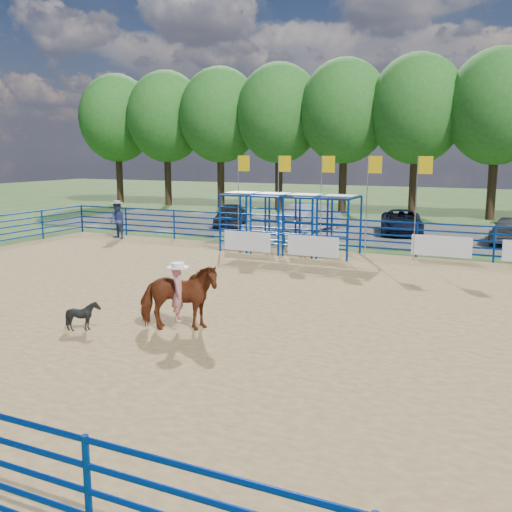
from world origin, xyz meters
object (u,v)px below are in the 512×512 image
object	(u,v)px
spectator_cowboy	(118,220)
car_b	(310,217)
calf	(83,316)
car_a	(230,215)
car_c	(401,222)
horse_and_rider	(178,295)
car_d	(512,230)

from	to	relation	value
spectator_cowboy	car_b	world-z (taller)	spectator_cowboy
calf	car_a	size ratio (longest dim) A/B	0.19
car_c	calf	bearing A→B (deg)	-113.42
car_a	car_b	size ratio (longest dim) A/B	0.83
car_a	car_c	xyz separation A→B (m)	(9.84, 1.10, -0.03)
spectator_cowboy	horse_and_rider	bearing A→B (deg)	-46.30
car_b	car_c	size ratio (longest dim) A/B	1.03
horse_and_rider	spectator_cowboy	bearing A→B (deg)	133.70
spectator_cowboy	car_b	bearing A→B (deg)	40.69
horse_and_rider	car_a	xyz separation A→B (m)	(-8.23, 18.44, -0.24)
car_b	car_d	bearing A→B (deg)	-170.42
horse_and_rider	car_d	size ratio (longest dim) A/B	0.54
spectator_cowboy	car_b	size ratio (longest dim) A/B	0.40
horse_and_rider	car_d	xyz separation A→B (m)	(7.10, 18.46, -0.28)
horse_and_rider	calf	xyz separation A→B (m)	(-2.13, -1.01, -0.53)
spectator_cowboy	car_b	xyz separation A→B (m)	(7.89, 6.78, -0.18)
horse_and_rider	car_d	world-z (taller)	horse_and_rider
calf	car_d	world-z (taller)	car_d
horse_and_rider	car_c	distance (m)	19.62
car_a	car_b	bearing A→B (deg)	-19.51
car_a	car_d	distance (m)	15.33
car_b	calf	bearing A→B (deg)	102.00
horse_and_rider	car_b	world-z (taller)	horse_and_rider
calf	car_d	bearing A→B (deg)	-12.97
car_c	car_d	bearing A→B (deg)	-24.37
spectator_cowboy	car_d	size ratio (longest dim) A/B	0.43
calf	horse_and_rider	bearing A→B (deg)	-52.19
car_a	car_b	world-z (taller)	car_b
car_a	car_c	bearing A→B (deg)	-11.97
spectator_cowboy	car_d	xyz separation A→B (m)	(18.15, 6.90, -0.32)
spectator_cowboy	car_d	bearing A→B (deg)	20.81
spectator_cowboy	car_a	world-z (taller)	spectator_cowboy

